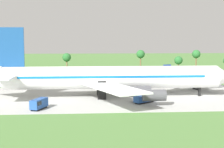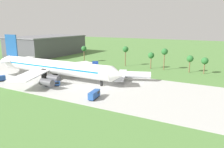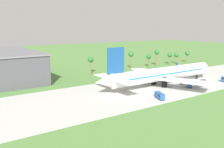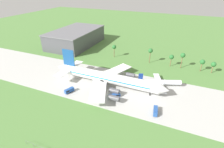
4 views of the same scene
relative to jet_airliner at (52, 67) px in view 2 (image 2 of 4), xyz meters
name	(u,v)px [view 2 (image 2 of 4)]	position (x,y,z in m)	size (l,w,h in m)	color
ground_plane	(104,86)	(28.40, 0.24, -5.77)	(600.00, 600.00, 0.00)	#517F3D
taxiway_strip	(104,86)	(28.40, 0.24, -5.76)	(320.00, 44.00, 0.02)	#B2B2AD
jet_airliner	(52,67)	(0.00, 0.00, 0.00)	(76.11, 52.19, 20.29)	white
regional_aircraft	(121,74)	(30.63, 12.20, -2.83)	(26.18, 23.90, 8.91)	silver
fuel_truck	(53,83)	(9.39, -9.78, -4.66)	(6.31, 5.58, 2.02)	black
catering_van	(94,94)	(33.55, -14.57, -4.29)	(3.02, 6.63, 2.75)	black
terminal_building	(47,45)	(-63.53, 60.75, 2.14)	(36.72, 61.20, 15.78)	#47474C
palm_tree_row	(160,55)	(38.57, 45.70, 2.61)	(93.55, 3.60, 12.35)	brown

